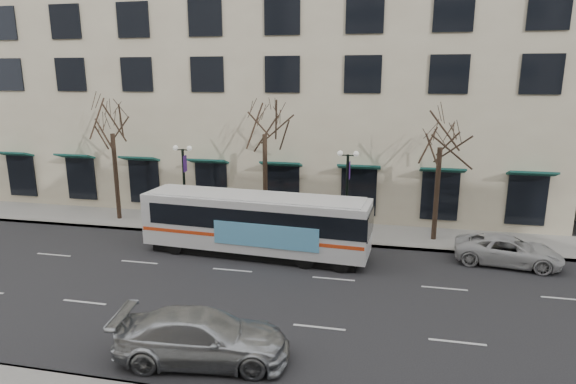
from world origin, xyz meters
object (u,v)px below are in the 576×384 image
(tree_far_mid, at_px, (264,118))
(tree_far_right, at_px, (441,130))
(lamp_post_left, at_px, (184,182))
(lamp_post_right, at_px, (347,190))
(city_bus, at_px, (257,222))
(silver_car, at_px, (203,337))
(white_pickup, at_px, (508,250))
(tree_far_left, at_px, (111,118))

(tree_far_mid, height_order, tree_far_right, tree_far_mid)
(tree_far_mid, relative_size, lamp_post_left, 1.64)
(lamp_post_right, relative_size, city_bus, 0.43)
(tree_far_mid, height_order, lamp_post_left, tree_far_mid)
(silver_car, bearing_deg, white_pickup, -54.60)
(tree_far_right, bearing_deg, city_bus, -156.12)
(tree_far_left, distance_m, silver_car, 19.04)
(tree_far_left, bearing_deg, white_pickup, -6.74)
(lamp_post_right, distance_m, white_pickup, 8.94)
(tree_far_right, xyz_separation_m, silver_car, (-8.50, -14.00, -5.58))
(tree_far_mid, relative_size, tree_far_right, 1.06)
(silver_car, bearing_deg, tree_far_right, -39.26)
(tree_far_mid, distance_m, tree_far_right, 10.01)
(tree_far_mid, height_order, white_pickup, tree_far_mid)
(tree_far_right, bearing_deg, tree_far_mid, 180.00)
(city_bus, distance_m, white_pickup, 12.89)
(tree_far_right, height_order, white_pickup, tree_far_right)
(tree_far_right, height_order, silver_car, tree_far_right)
(tree_far_mid, bearing_deg, white_pickup, -11.67)
(tree_far_left, relative_size, lamp_post_left, 1.60)
(city_bus, height_order, silver_car, city_bus)
(lamp_post_left, relative_size, silver_car, 0.90)
(silver_car, height_order, white_pickup, silver_car)
(tree_far_left, bearing_deg, tree_far_right, 0.00)
(lamp_post_right, bearing_deg, city_bus, -141.02)
(tree_far_left, distance_m, tree_far_mid, 10.00)
(city_bus, xyz_separation_m, silver_car, (0.88, -9.85, -0.94))
(tree_far_left, relative_size, tree_far_right, 1.03)
(city_bus, bearing_deg, tree_far_mid, 102.47)
(tree_far_left, bearing_deg, city_bus, -21.38)
(lamp_post_left, bearing_deg, lamp_post_right, 0.00)
(lamp_post_right, distance_m, silver_car, 14.01)
(city_bus, relative_size, white_pickup, 2.38)
(tree_far_mid, distance_m, white_pickup, 15.01)
(white_pickup, bearing_deg, tree_far_left, 91.07)
(lamp_post_right, bearing_deg, tree_far_mid, 173.17)
(tree_far_right, distance_m, lamp_post_right, 6.11)
(lamp_post_left, height_order, city_bus, lamp_post_left)
(city_bus, bearing_deg, silver_car, -80.82)
(silver_car, bearing_deg, lamp_post_left, 17.85)
(tree_far_mid, bearing_deg, lamp_post_right, -6.83)
(tree_far_mid, xyz_separation_m, silver_car, (1.50, -14.00, -6.06))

